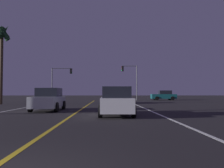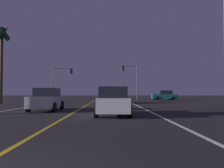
{
  "view_description": "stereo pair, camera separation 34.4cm",
  "coord_description": "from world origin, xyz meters",
  "px_view_note": "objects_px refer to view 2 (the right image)",
  "views": [
    {
      "loc": [
        2.06,
        -3.06,
        1.37
      ],
      "look_at": [
        2.81,
        30.16,
        2.56
      ],
      "focal_mm": 37.34,
      "sensor_mm": 36.0,
      "label": 1
    },
    {
      "loc": [
        2.4,
        -3.06,
        1.37
      ],
      "look_at": [
        2.81,
        30.16,
        2.56
      ],
      "focal_mm": 37.34,
      "sensor_mm": 36.0,
      "label": 2
    }
  ],
  "objects_px": {
    "car_crossing_side": "(164,95)",
    "traffic_light_near_left": "(62,76)",
    "car_oncoming": "(47,100)",
    "traffic_light_near_right": "(130,75)",
    "car_lead_same_lane": "(113,102)",
    "car_ahead_far": "(112,97)",
    "palm_tree_left_mid": "(2,40)"
  },
  "relations": [
    {
      "from": "car_crossing_side",
      "to": "traffic_light_near_left",
      "type": "relative_size",
      "value": 0.79
    },
    {
      "from": "traffic_light_near_left",
      "to": "car_ahead_far",
      "type": "bearing_deg",
      "value": -50.23
    },
    {
      "from": "traffic_light_near_right",
      "to": "palm_tree_left_mid",
      "type": "height_order",
      "value": "palm_tree_left_mid"
    },
    {
      "from": "car_oncoming",
      "to": "palm_tree_left_mid",
      "type": "relative_size",
      "value": 0.45
    },
    {
      "from": "car_crossing_side",
      "to": "car_lead_same_lane",
      "type": "bearing_deg",
      "value": 70.52
    },
    {
      "from": "traffic_light_near_left",
      "to": "palm_tree_left_mid",
      "type": "xyz_separation_m",
      "value": [
        -4.58,
        -12.33,
        3.4
      ]
    },
    {
      "from": "car_ahead_far",
      "to": "palm_tree_left_mid",
      "type": "relative_size",
      "value": 0.45
    },
    {
      "from": "car_crossing_side",
      "to": "car_oncoming",
      "type": "bearing_deg",
      "value": 57.9
    },
    {
      "from": "car_oncoming",
      "to": "traffic_light_near_left",
      "type": "relative_size",
      "value": 0.79
    },
    {
      "from": "car_oncoming",
      "to": "traffic_light_near_left",
      "type": "bearing_deg",
      "value": -171.63
    },
    {
      "from": "traffic_light_near_left",
      "to": "car_lead_same_lane",
      "type": "bearing_deg",
      "value": -72.28
    },
    {
      "from": "car_lead_same_lane",
      "to": "palm_tree_left_mid",
      "type": "bearing_deg",
      "value": 44.06
    },
    {
      "from": "car_lead_same_lane",
      "to": "traffic_light_near_left",
      "type": "relative_size",
      "value": 0.79
    },
    {
      "from": "car_lead_same_lane",
      "to": "traffic_light_near_left",
      "type": "xyz_separation_m",
      "value": [
        -8.14,
        25.47,
        3.26
      ]
    },
    {
      "from": "car_oncoming",
      "to": "traffic_light_near_right",
      "type": "distance_m",
      "value": 23.46
    },
    {
      "from": "car_crossing_side",
      "to": "palm_tree_left_mid",
      "type": "relative_size",
      "value": 0.45
    },
    {
      "from": "palm_tree_left_mid",
      "to": "traffic_light_near_right",
      "type": "bearing_deg",
      "value": 37.51
    },
    {
      "from": "car_oncoming",
      "to": "car_crossing_side",
      "type": "distance_m",
      "value": 27.2
    },
    {
      "from": "traffic_light_near_right",
      "to": "traffic_light_near_left",
      "type": "height_order",
      "value": "traffic_light_near_right"
    },
    {
      "from": "car_oncoming",
      "to": "car_lead_same_lane",
      "type": "bearing_deg",
      "value": 52.4
    },
    {
      "from": "car_crossing_side",
      "to": "car_ahead_far",
      "type": "bearing_deg",
      "value": 50.5
    },
    {
      "from": "car_oncoming",
      "to": "traffic_light_near_left",
      "type": "distance_m",
      "value": 22.13
    },
    {
      "from": "car_lead_same_lane",
      "to": "car_ahead_far",
      "type": "relative_size",
      "value": 1.0
    },
    {
      "from": "traffic_light_near_right",
      "to": "car_crossing_side",
      "type": "bearing_deg",
      "value": -167.28
    },
    {
      "from": "car_lead_same_lane",
      "to": "car_crossing_side",
      "type": "bearing_deg",
      "value": -19.48
    },
    {
      "from": "car_oncoming",
      "to": "car_ahead_far",
      "type": "height_order",
      "value": "same"
    },
    {
      "from": "car_oncoming",
      "to": "palm_tree_left_mid",
      "type": "xyz_separation_m",
      "value": [
        -7.76,
        9.32,
        6.66
      ]
    },
    {
      "from": "car_lead_same_lane",
      "to": "traffic_light_near_right",
      "type": "bearing_deg",
      "value": -7.5
    },
    {
      "from": "car_lead_same_lane",
      "to": "traffic_light_near_right",
      "type": "distance_m",
      "value": 25.93
    },
    {
      "from": "car_oncoming",
      "to": "car_ahead_far",
      "type": "xyz_separation_m",
      "value": [
        5.1,
        11.7,
        0.0
      ]
    },
    {
      "from": "car_crossing_side",
      "to": "traffic_light_near_left",
      "type": "bearing_deg",
      "value": 4.5
    },
    {
      "from": "car_lead_same_lane",
      "to": "car_crossing_side",
      "type": "relative_size",
      "value": 1.0
    }
  ]
}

